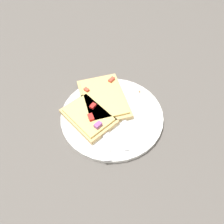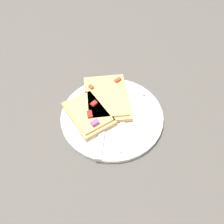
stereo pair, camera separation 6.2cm
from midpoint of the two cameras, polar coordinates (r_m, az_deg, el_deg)
name	(u,v)px [view 2 (the right image)]	position (r m, az deg, el deg)	size (l,w,h in m)	color
ground_plane	(112,117)	(0.63, 2.78, -1.40)	(4.00, 4.00, 0.00)	#56514C
plate	(112,115)	(0.63, 2.80, -1.07)	(0.29, 0.29, 0.01)	white
fork	(123,116)	(0.62, 5.79, -1.24)	(0.19, 0.10, 0.01)	silver
knife	(102,129)	(0.59, 0.41, -4.76)	(0.20, 0.10, 0.01)	silver
pizza_slice_main	(106,97)	(0.65, 1.18, 3.67)	(0.20, 0.15, 0.03)	tan
pizza_slice_corner	(88,113)	(0.61, -3.37, -0.51)	(0.17, 0.14, 0.03)	tan
crumb_scatter	(113,103)	(0.64, 2.89, 2.10)	(0.09, 0.21, 0.01)	tan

